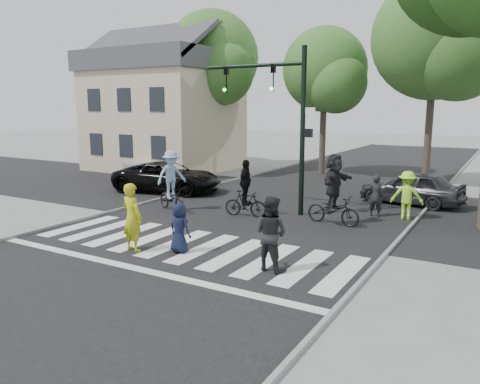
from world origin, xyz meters
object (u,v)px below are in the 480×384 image
Objects in this scene: traffic_signal at (281,107)px; pedestrian_child at (179,228)px; pedestrian_adult at (271,233)px; pedestrian_woman at (132,217)px; cyclist_mid at (246,193)px; cyclist_right at (334,193)px; cyclist_left at (172,185)px; car_grey at (411,188)px; car_suv at (168,177)px.

traffic_signal is 6.63m from pedestrian_child.
pedestrian_woman is at bearing 15.39° from pedestrian_adult.
pedestrian_woman is at bearing -97.10° from cyclist_mid.
cyclist_right is at bearing -111.42° from pedestrian_child.
cyclist_left is 9.61m from car_grey.
pedestrian_child is at bearing -49.18° from cyclist_left.
car_suv is at bearing -43.67° from pedestrian_child.
cyclist_mid is at bearing -122.85° from traffic_signal.
cyclist_right is 0.59× the size of car_grey.
pedestrian_adult is (2.53, -5.80, -2.98)m from traffic_signal.
cyclist_left reaches higher than car_grey.
cyclist_left is at bearing -153.65° from traffic_signal.
traffic_signal is 6.99m from pedestrian_adult.
cyclist_right reaches higher than pedestrian_child.
cyclist_mid is (0.64, 5.12, -0.10)m from pedestrian_woman.
cyclist_left is 2.95m from cyclist_mid.
traffic_signal is at bearing -94.49° from pedestrian_woman.
traffic_signal is at bearing -87.00° from pedestrian_child.
pedestrian_woman is at bearing -63.60° from cyclist_left.
pedestrian_adult reaches higher than car_grey.
pedestrian_adult is 11.36m from car_suv.
pedestrian_adult reaches higher than car_suv.
cyclist_left is (-3.67, -1.82, -2.90)m from traffic_signal.
cyclist_right is at bearing -80.11° from pedestrian_adult.
traffic_signal is at bearing 26.35° from cyclist_left.
traffic_signal reaches higher than pedestrian_woman.
car_suv is (-2.70, 3.07, -0.30)m from cyclist_left.
cyclist_left is 6.10m from cyclist_right.
cyclist_mid is at bearing -88.92° from pedestrian_woman.
pedestrian_woman is 6.76m from cyclist_right.
car_grey is (7.62, 5.86, -0.31)m from cyclist_left.
cyclist_left is at bearing -169.58° from cyclist_right.
car_suv is at bearing -48.73° from pedestrian_woman.
cyclist_right is 8.93m from car_suv.
cyclist_left reaches higher than car_suv.
traffic_signal is at bearing -58.83° from pedestrian_adult.
cyclist_mid is (-0.79, -1.22, -3.05)m from traffic_signal.
cyclist_right reaches higher than cyclist_left.
pedestrian_adult is 5.65m from cyclist_mid.
car_grey is at bearing 45.69° from traffic_signal.
cyclist_mid reaches higher than pedestrian_adult.
cyclist_left is at bearing -55.42° from pedestrian_woman.
pedestrian_adult is 0.46× the size of car_grey.
cyclist_mid is (-0.56, 4.58, 0.16)m from pedestrian_child.
pedestrian_woman is at bearing -19.66° from car_grey.
cyclist_left is (-6.20, 3.98, 0.08)m from pedestrian_adult.
traffic_signal reaches higher than cyclist_right.
pedestrian_woman is 0.47× the size of car_grey.
pedestrian_child is 5.27m from cyclist_left.
cyclist_left reaches higher than pedestrian_adult.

